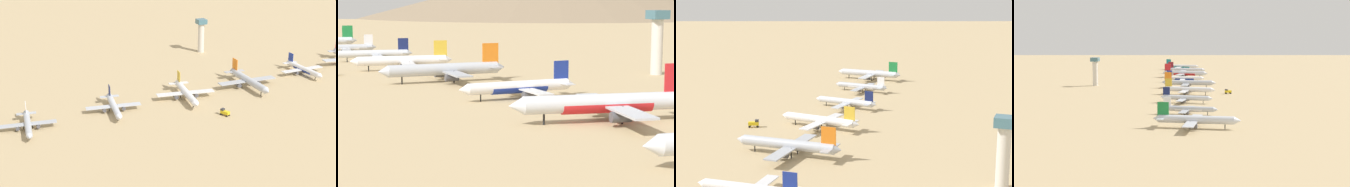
{
  "view_description": "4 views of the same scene",
  "coord_description": "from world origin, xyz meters",
  "views": [
    {
      "loc": [
        296.73,
        -171.52,
        118.61
      ],
      "look_at": [
        6.94,
        -57.62,
        4.89
      ],
      "focal_mm": 58.96,
      "sensor_mm": 36.0,
      "label": 1
    },
    {
      "loc": [
        71.31,
        240.03,
        31.23
      ],
      "look_at": [
        1.99,
        61.39,
        3.93
      ],
      "focal_mm": 71.93,
      "sensor_mm": 36.0,
      "label": 2
    },
    {
      "loc": [
        -102.88,
        207.16,
        73.47
      ],
      "look_at": [
        19.32,
        -108.16,
        5.28
      ],
      "focal_mm": 61.19,
      "sensor_mm": 36.0,
      "label": 3
    },
    {
      "loc": [
        61.83,
        -478.01,
        56.94
      ],
      "look_at": [
        7.24,
        -76.13,
        4.75
      ],
      "focal_mm": 57.76,
      "sensor_mm": 36.0,
      "label": 4
    }
  ],
  "objects": [
    {
      "name": "parked_jet_5",
      "position": [
        -7.59,
        48.66,
        3.81
      ],
      "size": [
        39.74,
        32.28,
        11.46
      ],
      "color": "white",
      "rests_on": "ground"
    },
    {
      "name": "control_tower",
      "position": [
        -85.44,
        6.53,
        14.8
      ],
      "size": [
        7.2,
        7.2,
        26.29
      ],
      "color": "beige",
      "rests_on": "ground"
    },
    {
      "name": "service_truck",
      "position": [
        39.93,
        -36.18,
        2.08
      ],
      "size": [
        5.7,
        4.65,
        3.9
      ],
      "color": "yellow",
      "rests_on": "ground"
    },
    {
      "name": "parked_jet_1",
      "position": [
        20.28,
        -142.59,
        3.6
      ],
      "size": [
        37.51,
        30.53,
        10.81
      ],
      "color": "#B2B7C1",
      "rests_on": "ground"
    },
    {
      "name": "ground_plane",
      "position": [
        0.0,
        0.0,
        0.0
      ],
      "size": [
        2292.44,
        2292.44,
        0.0
      ],
      "primitive_type": "plane",
      "color": "tan"
    },
    {
      "name": "parked_jet_4",
      "position": [
        2.28,
        -0.31,
        4.78
      ],
      "size": [
        49.06,
        39.74,
        14.18
      ],
      "color": "#B2B7C1",
      "rests_on": "ground"
    },
    {
      "name": "parked_jet_2",
      "position": [
        12.05,
        -93.01,
        3.82
      ],
      "size": [
        39.35,
        32.07,
        11.35
      ],
      "color": "silver",
      "rests_on": "ground"
    },
    {
      "name": "parked_jet_3",
      "position": [
        7.87,
        -46.24,
        4.32
      ],
      "size": [
        44.44,
        36.23,
        12.82
      ],
      "color": "white",
      "rests_on": "ground"
    }
  ]
}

